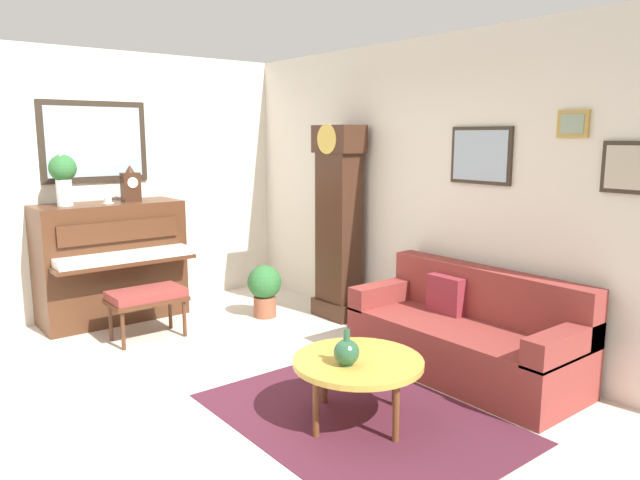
{
  "coord_description": "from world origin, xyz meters",
  "views": [
    {
      "loc": [
        3.87,
        -1.87,
        1.92
      ],
      "look_at": [
        -0.12,
        1.29,
        1.02
      ],
      "focal_mm": 33.43,
      "sensor_mm": 36.0,
      "label": 1
    }
  ],
  "objects_px": {
    "piano_bench": "(147,297)",
    "grandfather_clock": "(338,228)",
    "potted_plant": "(265,287)",
    "flower_vase": "(63,174)",
    "couch": "(467,336)",
    "teacup": "(108,201)",
    "piano": "(112,261)",
    "green_jug": "(347,352)",
    "mantel_clock": "(131,185)",
    "coffee_table": "(358,363)"
  },
  "relations": [
    {
      "from": "piano",
      "to": "coffee_table",
      "type": "distance_m",
      "value": 3.34
    },
    {
      "from": "flower_vase",
      "to": "green_jug",
      "type": "height_order",
      "value": "flower_vase"
    },
    {
      "from": "piano",
      "to": "potted_plant",
      "type": "height_order",
      "value": "piano"
    },
    {
      "from": "grandfather_clock",
      "to": "mantel_clock",
      "type": "bearing_deg",
      "value": -129.87
    },
    {
      "from": "grandfather_clock",
      "to": "teacup",
      "type": "distance_m",
      "value": 2.37
    },
    {
      "from": "potted_plant",
      "to": "piano_bench",
      "type": "bearing_deg",
      "value": -94.7
    },
    {
      "from": "potted_plant",
      "to": "grandfather_clock",
      "type": "bearing_deg",
      "value": 52.26
    },
    {
      "from": "piano",
      "to": "piano_bench",
      "type": "bearing_deg",
      "value": 2.33
    },
    {
      "from": "green_jug",
      "to": "flower_vase",
      "type": "bearing_deg",
      "value": -166.88
    },
    {
      "from": "mantel_clock",
      "to": "potted_plant",
      "type": "relative_size",
      "value": 0.68
    },
    {
      "from": "couch",
      "to": "teacup",
      "type": "bearing_deg",
      "value": -150.9
    },
    {
      "from": "teacup",
      "to": "potted_plant",
      "type": "bearing_deg",
      "value": 56.89
    },
    {
      "from": "teacup",
      "to": "potted_plant",
      "type": "relative_size",
      "value": 0.21
    },
    {
      "from": "piano",
      "to": "teacup",
      "type": "bearing_deg",
      "value": -17.6
    },
    {
      "from": "mantel_clock",
      "to": "piano_bench",
      "type": "bearing_deg",
      "value": -14.71
    },
    {
      "from": "potted_plant",
      "to": "piano",
      "type": "bearing_deg",
      "value": -125.3
    },
    {
      "from": "potted_plant",
      "to": "flower_vase",
      "type": "bearing_deg",
      "value": -118.08
    },
    {
      "from": "piano_bench",
      "to": "green_jug",
      "type": "xyz_separation_m",
      "value": [
        2.51,
        0.32,
        0.12
      ]
    },
    {
      "from": "piano_bench",
      "to": "green_jug",
      "type": "relative_size",
      "value": 2.92
    },
    {
      "from": "piano",
      "to": "teacup",
      "type": "relative_size",
      "value": 12.41
    },
    {
      "from": "couch",
      "to": "green_jug",
      "type": "relative_size",
      "value": 7.92
    },
    {
      "from": "piano",
      "to": "green_jug",
      "type": "bearing_deg",
      "value": 6.1
    },
    {
      "from": "piano_bench",
      "to": "mantel_clock",
      "type": "distance_m",
      "value": 1.3
    },
    {
      "from": "grandfather_clock",
      "to": "couch",
      "type": "relative_size",
      "value": 1.07
    },
    {
      "from": "piano_bench",
      "to": "flower_vase",
      "type": "distance_m",
      "value": 1.47
    },
    {
      "from": "mantel_clock",
      "to": "green_jug",
      "type": "distance_m",
      "value": 3.43
    },
    {
      "from": "grandfather_clock",
      "to": "green_jug",
      "type": "xyz_separation_m",
      "value": [
        1.93,
        -1.56,
        -0.44
      ]
    },
    {
      "from": "piano_bench",
      "to": "grandfather_clock",
      "type": "relative_size",
      "value": 0.34
    },
    {
      "from": "flower_vase",
      "to": "couch",
      "type": "bearing_deg",
      "value": 33.86
    },
    {
      "from": "piano_bench",
      "to": "flower_vase",
      "type": "xyz_separation_m",
      "value": [
        -0.81,
        -0.45,
        1.14
      ]
    },
    {
      "from": "couch",
      "to": "coffee_table",
      "type": "height_order",
      "value": "couch"
    },
    {
      "from": "grandfather_clock",
      "to": "green_jug",
      "type": "bearing_deg",
      "value": -38.94
    },
    {
      "from": "grandfather_clock",
      "to": "green_jug",
      "type": "relative_size",
      "value": 8.46
    },
    {
      "from": "coffee_table",
      "to": "potted_plant",
      "type": "bearing_deg",
      "value": 161.22
    },
    {
      "from": "couch",
      "to": "mantel_clock",
      "type": "xyz_separation_m",
      "value": [
        -3.22,
        -1.49,
        1.09
      ]
    },
    {
      "from": "grandfather_clock",
      "to": "mantel_clock",
      "type": "relative_size",
      "value": 5.34
    },
    {
      "from": "piano_bench",
      "to": "green_jug",
      "type": "distance_m",
      "value": 2.53
    },
    {
      "from": "grandfather_clock",
      "to": "piano_bench",
      "type": "bearing_deg",
      "value": -107.24
    },
    {
      "from": "coffee_table",
      "to": "flower_vase",
      "type": "xyz_separation_m",
      "value": [
        -3.29,
        -0.9,
        1.14
      ]
    },
    {
      "from": "mantel_clock",
      "to": "teacup",
      "type": "height_order",
      "value": "mantel_clock"
    },
    {
      "from": "mantel_clock",
      "to": "teacup",
      "type": "distance_m",
      "value": 0.31
    },
    {
      "from": "mantel_clock",
      "to": "potted_plant",
      "type": "xyz_separation_m",
      "value": [
        0.91,
        1.05,
        -1.08
      ]
    },
    {
      "from": "potted_plant",
      "to": "coffee_table",
      "type": "bearing_deg",
      "value": -18.78
    },
    {
      "from": "piano",
      "to": "green_jug",
      "type": "relative_size",
      "value": 6.0
    },
    {
      "from": "piano",
      "to": "teacup",
      "type": "xyz_separation_m",
      "value": [
        0.06,
        -0.02,
        0.63
      ]
    },
    {
      "from": "piano",
      "to": "potted_plant",
      "type": "distance_m",
      "value": 1.61
    },
    {
      "from": "couch",
      "to": "mantel_clock",
      "type": "height_order",
      "value": "mantel_clock"
    },
    {
      "from": "piano_bench",
      "to": "teacup",
      "type": "bearing_deg",
      "value": -176.05
    },
    {
      "from": "coffee_table",
      "to": "teacup",
      "type": "xyz_separation_m",
      "value": [
        -3.23,
        -0.5,
        0.85
      ]
    },
    {
      "from": "couch",
      "to": "coffee_table",
      "type": "relative_size",
      "value": 2.16
    }
  ]
}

